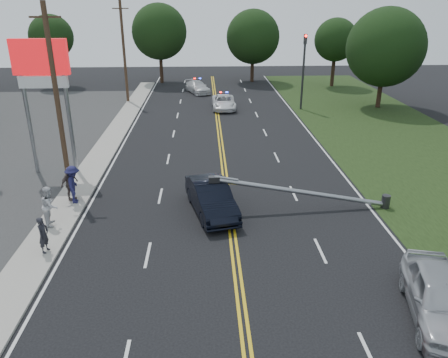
{
  "coord_description": "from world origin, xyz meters",
  "views": [
    {
      "loc": [
        -1.19,
        -11.99,
        10.04
      ],
      "look_at": [
        -0.27,
        8.18,
        1.7
      ],
      "focal_mm": 35.0,
      "sensor_mm": 36.0,
      "label": 1
    }
  ],
  "objects_px": {
    "traffic_signal": "(304,65)",
    "waiting_sedan": "(441,297)",
    "emergency_a": "(224,102)",
    "fallen_streetlight": "(312,193)",
    "utility_pole_far": "(124,52)",
    "bystander_c": "(74,184)",
    "bystander_d": "(70,184)",
    "crashed_sedan": "(211,198)",
    "pylon_sign": "(42,75)",
    "bystander_a": "(43,235)",
    "bystander_b": "(50,206)",
    "emergency_b": "(198,87)",
    "utility_pole_mid": "(57,98)"
  },
  "relations": [
    {
      "from": "traffic_signal",
      "to": "waiting_sedan",
      "type": "bearing_deg",
      "value": -93.24
    },
    {
      "from": "emergency_a",
      "to": "fallen_streetlight",
      "type": "bearing_deg",
      "value": -81.8
    },
    {
      "from": "utility_pole_far",
      "to": "bystander_c",
      "type": "distance_m",
      "value": 25.16
    },
    {
      "from": "fallen_streetlight",
      "to": "bystander_c",
      "type": "xyz_separation_m",
      "value": [
        -12.24,
        1.18,
        0.21
      ]
    },
    {
      "from": "traffic_signal",
      "to": "utility_pole_far",
      "type": "height_order",
      "value": "utility_pole_far"
    },
    {
      "from": "traffic_signal",
      "to": "bystander_d",
      "type": "bearing_deg",
      "value": -129.11
    },
    {
      "from": "crashed_sedan",
      "to": "fallen_streetlight",
      "type": "bearing_deg",
      "value": -12.38
    },
    {
      "from": "pylon_sign",
      "to": "bystander_d",
      "type": "height_order",
      "value": "pylon_sign"
    },
    {
      "from": "traffic_signal",
      "to": "bystander_d",
      "type": "relative_size",
      "value": 3.85
    },
    {
      "from": "emergency_a",
      "to": "bystander_a",
      "type": "height_order",
      "value": "bystander_a"
    },
    {
      "from": "utility_pole_far",
      "to": "bystander_b",
      "type": "bearing_deg",
      "value": -88.57
    },
    {
      "from": "waiting_sedan",
      "to": "pylon_sign",
      "type": "bearing_deg",
      "value": 153.31
    },
    {
      "from": "fallen_streetlight",
      "to": "bystander_a",
      "type": "xyz_separation_m",
      "value": [
        -12.2,
        -3.7,
        0.0
      ]
    },
    {
      "from": "fallen_streetlight",
      "to": "emergency_b",
      "type": "xyz_separation_m",
      "value": [
        -6.12,
        30.56,
        -0.26
      ]
    },
    {
      "from": "pylon_sign",
      "to": "traffic_signal",
      "type": "relative_size",
      "value": 1.13
    },
    {
      "from": "waiting_sedan",
      "to": "bystander_a",
      "type": "height_order",
      "value": "bystander_a"
    },
    {
      "from": "emergency_b",
      "to": "waiting_sedan",
      "type": "bearing_deg",
      "value": -98.01
    },
    {
      "from": "traffic_signal",
      "to": "crashed_sedan",
      "type": "bearing_deg",
      "value": -112.64
    },
    {
      "from": "fallen_streetlight",
      "to": "waiting_sedan",
      "type": "distance_m",
      "value": 8.73
    },
    {
      "from": "utility_pole_mid",
      "to": "utility_pole_far",
      "type": "distance_m",
      "value": 22.0
    },
    {
      "from": "crashed_sedan",
      "to": "waiting_sedan",
      "type": "height_order",
      "value": "waiting_sedan"
    },
    {
      "from": "emergency_b",
      "to": "bystander_c",
      "type": "height_order",
      "value": "bystander_c"
    },
    {
      "from": "emergency_b",
      "to": "bystander_b",
      "type": "distance_m",
      "value": 32.46
    },
    {
      "from": "crashed_sedan",
      "to": "bystander_c",
      "type": "relative_size",
      "value": 2.44
    },
    {
      "from": "fallen_streetlight",
      "to": "bystander_c",
      "type": "height_order",
      "value": "bystander_c"
    },
    {
      "from": "bystander_c",
      "to": "bystander_d",
      "type": "bearing_deg",
      "value": 32.21
    },
    {
      "from": "utility_pole_far",
      "to": "emergency_a",
      "type": "height_order",
      "value": "utility_pole_far"
    },
    {
      "from": "waiting_sedan",
      "to": "bystander_a",
      "type": "relative_size",
      "value": 3.07
    },
    {
      "from": "pylon_sign",
      "to": "bystander_a",
      "type": "bearing_deg",
      "value": -75.61
    },
    {
      "from": "utility_pole_mid",
      "to": "emergency_b",
      "type": "xyz_separation_m",
      "value": [
        7.27,
        26.56,
        -4.43
      ]
    },
    {
      "from": "utility_pole_mid",
      "to": "bystander_d",
      "type": "height_order",
      "value": "utility_pole_mid"
    },
    {
      "from": "emergency_b",
      "to": "crashed_sedan",
      "type": "bearing_deg",
      "value": -108.45
    },
    {
      "from": "pylon_sign",
      "to": "utility_pole_far",
      "type": "relative_size",
      "value": 0.8
    },
    {
      "from": "bystander_d",
      "to": "waiting_sedan",
      "type": "bearing_deg",
      "value": -91.33
    },
    {
      "from": "traffic_signal",
      "to": "utility_pole_mid",
      "type": "height_order",
      "value": "utility_pole_mid"
    },
    {
      "from": "traffic_signal",
      "to": "waiting_sedan",
      "type": "distance_m",
      "value": 30.62
    },
    {
      "from": "waiting_sedan",
      "to": "bystander_c",
      "type": "height_order",
      "value": "bystander_c"
    },
    {
      "from": "bystander_d",
      "to": "emergency_a",
      "type": "bearing_deg",
      "value": 8.75
    },
    {
      "from": "emergency_a",
      "to": "emergency_b",
      "type": "bearing_deg",
      "value": 107.69
    },
    {
      "from": "crashed_sedan",
      "to": "utility_pole_far",
      "type": "bearing_deg",
      "value": 93.92
    },
    {
      "from": "utility_pole_mid",
      "to": "bystander_b",
      "type": "relative_size",
      "value": 5.21
    },
    {
      "from": "fallen_streetlight",
      "to": "bystander_d",
      "type": "relative_size",
      "value": 5.11
    },
    {
      "from": "utility_pole_mid",
      "to": "emergency_a",
      "type": "distance_m",
      "value": 21.43
    },
    {
      "from": "utility_pole_far",
      "to": "waiting_sedan",
      "type": "bearing_deg",
      "value": -65.35
    },
    {
      "from": "pylon_sign",
      "to": "emergency_b",
      "type": "relative_size",
      "value": 1.77
    },
    {
      "from": "pylon_sign",
      "to": "crashed_sedan",
      "type": "distance_m",
      "value": 12.49
    },
    {
      "from": "emergency_a",
      "to": "bystander_a",
      "type": "bearing_deg",
      "value": -109.02
    },
    {
      "from": "bystander_c",
      "to": "fallen_streetlight",
      "type": "bearing_deg",
      "value": -107.16
    },
    {
      "from": "waiting_sedan",
      "to": "bystander_d",
      "type": "xyz_separation_m",
      "value": [
        -14.94,
        9.9,
        0.2
      ]
    },
    {
      "from": "emergency_b",
      "to": "bystander_a",
      "type": "bearing_deg",
      "value": -120.41
    }
  ]
}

